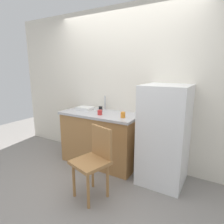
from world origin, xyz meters
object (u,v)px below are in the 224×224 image
(refrigerator, at_px, (164,135))
(cup_red, at_px, (100,112))
(dish_tray, at_px, (85,108))
(cup_black, at_px, (101,109))
(chair, at_px, (94,159))
(cup_orange, at_px, (123,115))

(refrigerator, relative_size, cup_red, 17.98)
(refrigerator, xyz_separation_m, cup_red, (-1.00, -0.11, 0.23))
(cup_red, bearing_deg, dish_tray, 157.07)
(cup_black, bearing_deg, refrigerator, -5.38)
(chair, distance_m, dish_tray, 1.24)
(cup_orange, bearing_deg, cup_red, -176.29)
(refrigerator, distance_m, chair, 1.03)
(refrigerator, bearing_deg, chair, -129.89)
(cup_orange, distance_m, cup_black, 0.57)
(refrigerator, bearing_deg, dish_tray, 177.02)
(dish_tray, height_order, cup_red, cup_red)
(chair, height_order, cup_red, cup_red)
(cup_orange, xyz_separation_m, cup_black, (-0.53, 0.19, -0.00))
(cup_orange, bearing_deg, refrigerator, 8.09)
(chair, bearing_deg, dish_tray, 148.90)
(chair, xyz_separation_m, cup_red, (-0.36, 0.66, 0.42))
(refrigerator, relative_size, cup_orange, 16.16)
(dish_tray, bearing_deg, cup_black, 5.89)
(refrigerator, distance_m, dish_tray, 1.46)
(chair, xyz_separation_m, cup_orange, (0.04, 0.69, 0.43))
(dish_tray, xyz_separation_m, cup_orange, (0.84, -0.16, 0.02))
(dish_tray, distance_m, cup_orange, 0.86)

